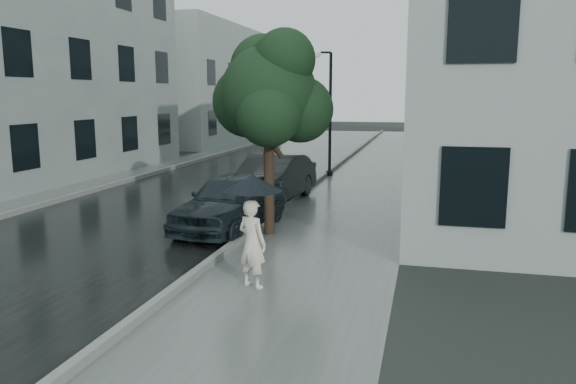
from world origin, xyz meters
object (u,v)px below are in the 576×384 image
(street_tree, at_px, (270,93))
(lamp_post, at_px, (326,105))
(car_near, at_px, (232,201))
(car_far, at_px, (272,179))
(pedestrian, at_px, (252,244))

(street_tree, bearing_deg, lamp_post, 92.54)
(car_near, relative_size, car_far, 0.94)
(lamp_post, bearing_deg, pedestrian, -91.47)
(car_near, bearing_deg, pedestrian, -58.49)
(street_tree, relative_size, car_near, 1.16)
(lamp_post, bearing_deg, car_near, -100.01)
(lamp_post, distance_m, car_near, 10.00)
(pedestrian, bearing_deg, car_far, -53.14)
(street_tree, relative_size, car_far, 1.09)
(street_tree, distance_m, car_near, 2.83)
(car_near, bearing_deg, street_tree, -3.92)
(lamp_post, distance_m, car_far, 6.45)
(pedestrian, bearing_deg, street_tree, -55.15)
(pedestrian, bearing_deg, car_near, -42.01)
(pedestrian, xyz_separation_m, street_tree, (-0.75, 3.77, 2.55))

